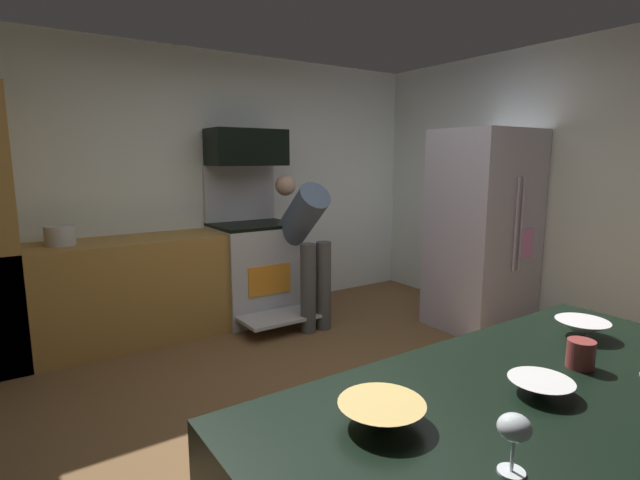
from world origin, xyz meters
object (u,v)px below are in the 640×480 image
Objects in this scene: person_cook at (305,237)px; mixing_bowl_prep at (381,413)px; mixing_bowl_large at (540,387)px; mixing_bowl_small at (582,328)px; mug_coffee at (581,354)px; stock_pot at (60,236)px; oven_range at (254,267)px; microwave at (247,147)px; wine_glass_far at (514,431)px; refrigerator at (483,230)px.

person_cook is 3.29m from mixing_bowl_prep.
mixing_bowl_small is (0.56, 0.17, 0.01)m from mixing_bowl_large.
stock_pot is (-1.14, 3.49, 0.03)m from mug_coffee.
oven_range is 1.74m from stock_pot.
stock_pot is (-1.67, -0.08, -0.71)m from microwave.
microwave is 3.77m from mixing_bowl_prep.
mug_coffee is at bearing -105.50° from person_cook.
oven_range is 3.62m from mixing_bowl_large.
oven_range reaches higher than mixing_bowl_small.
mixing_bowl_large is at bearing -162.87° from mixing_bowl_small.
oven_range is 7.73× the size of mixing_bowl_small.
oven_range is at bearing 71.97° from wine_glass_far.
oven_range is at bearing -90.00° from microwave.
wine_glass_far is (-0.94, -0.34, 0.07)m from mixing_bowl_small.
stock_pot is (-3.35, 1.43, 0.06)m from refrigerator.
mixing_bowl_small is 1.01m from wine_glass_far.
mixing_bowl_large is 3.62m from stock_pot.
oven_range reaches higher than mixing_bowl_large.
oven_range is 6.70× the size of stock_pot.
oven_range is at bearing 140.01° from refrigerator.
microwave reaches higher than refrigerator.
mixing_bowl_prep is (-1.30, -3.46, -0.75)m from microwave.
refrigerator reaches higher than mixing_bowl_prep.
mixing_bowl_small is 2.12× the size of mug_coffee.
oven_range reaches higher than stock_pot.
mixing_bowl_large is 0.28m from mug_coffee.
oven_range is 2.23m from refrigerator.
person_cook reaches higher than mixing_bowl_prep.
mixing_bowl_large is at bearing -103.03° from oven_range.
mixing_bowl_large is at bearing -16.21° from mixing_bowl_prep.
person_cook is at bearing 146.27° from refrigerator.
refrigerator is at bearing -41.84° from microwave.
mug_coffee is (0.28, 0.03, 0.02)m from mixing_bowl_large.
person_cook is at bearing -58.72° from oven_range.
mixing_bowl_small is at bearing -100.83° from person_cook.
refrigerator is (1.68, -1.41, 0.41)m from oven_range.
mixing_bowl_prep is at bearing -146.74° from refrigerator.
refrigerator reaches higher than oven_range.
refrigerator is 1.30× the size of person_cook.
mixing_bowl_small is 0.32m from mug_coffee.
person_cook is 3.10m from mug_coffee.
mixing_bowl_large is at bearing -76.25° from stock_pot.
mixing_bowl_small is at bearing 1.75° from mixing_bowl_prep.
mixing_bowl_large is 0.81× the size of mixing_bowl_prep.
mixing_bowl_large is at bearing -173.74° from mug_coffee.
mixing_bowl_small is at bearing -94.30° from oven_range.
oven_range reaches higher than wine_glass_far.
microwave reaches higher than person_cook.
mixing_bowl_prep is (-0.48, 0.14, 0.01)m from mixing_bowl_large.
microwave is 5.40× the size of wine_glass_far.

